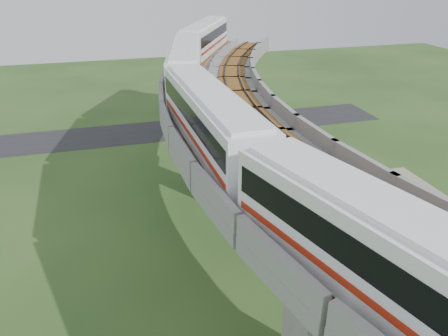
{
  "coord_description": "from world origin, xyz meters",
  "views": [
    {
      "loc": [
        -8.16,
        -25.81,
        20.79
      ],
      "look_at": [
        -0.56,
        1.11,
        7.5
      ],
      "focal_mm": 35.0,
      "sensor_mm": 36.0,
      "label": 1
    }
  ],
  "objects_px": {
    "metro_train": "(224,87)",
    "car_white": "(390,292)",
    "car_dark": "(367,223)",
    "car_red": "(407,242)"
  },
  "relations": [
    {
      "from": "car_white",
      "to": "car_dark",
      "type": "height_order",
      "value": "car_white"
    },
    {
      "from": "metro_train",
      "to": "car_red",
      "type": "relative_size",
      "value": 18.94
    },
    {
      "from": "metro_train",
      "to": "car_white",
      "type": "xyz_separation_m",
      "value": [
        8.24,
        -11.8,
        -11.62
      ]
    },
    {
      "from": "car_white",
      "to": "car_dark",
      "type": "distance_m",
      "value": 8.79
    },
    {
      "from": "metro_train",
      "to": "car_white",
      "type": "relative_size",
      "value": 16.16
    },
    {
      "from": "car_red",
      "to": "car_dark",
      "type": "xyz_separation_m",
      "value": [
        -1.45,
        3.4,
        0.0
      ]
    },
    {
      "from": "car_white",
      "to": "car_red",
      "type": "height_order",
      "value": "car_white"
    },
    {
      "from": "metro_train",
      "to": "car_white",
      "type": "bearing_deg",
      "value": -55.08
    },
    {
      "from": "metro_train",
      "to": "car_dark",
      "type": "relative_size",
      "value": 16.54
    },
    {
      "from": "car_red",
      "to": "car_dark",
      "type": "distance_m",
      "value": 3.69
    }
  ]
}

